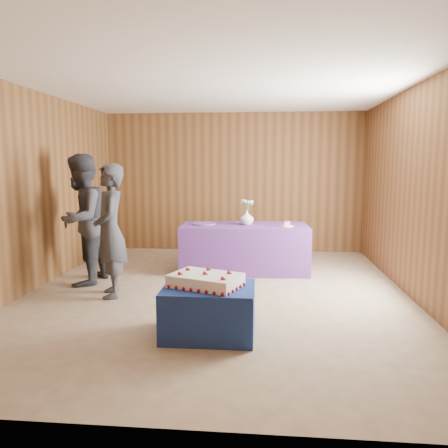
# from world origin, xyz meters

# --- Properties ---
(ground) EXTENTS (6.00, 6.00, 0.00)m
(ground) POSITION_xyz_m (0.00, 0.00, 0.00)
(ground) COLOR tan
(ground) RESTS_ON ground
(room_shell) EXTENTS (5.04, 6.04, 2.72)m
(room_shell) POSITION_xyz_m (0.00, 0.00, 1.80)
(room_shell) COLOR brown
(room_shell) RESTS_ON ground
(cake_table) EXTENTS (0.90, 0.70, 0.50)m
(cake_table) POSITION_xyz_m (0.08, -1.41, 0.25)
(cake_table) COLOR navy
(cake_table) RESTS_ON ground
(serving_table) EXTENTS (2.04, 1.00, 0.75)m
(serving_table) POSITION_xyz_m (0.30, 1.28, 0.38)
(serving_table) COLOR #64348F
(serving_table) RESTS_ON ground
(sheet_cake) EXTENTS (0.81, 0.68, 0.16)m
(sheet_cake) POSITION_xyz_m (0.05, -1.40, 0.56)
(sheet_cake) COLOR white
(sheet_cake) RESTS_ON cake_table
(vase) EXTENTS (0.28, 0.28, 0.23)m
(vase) POSITION_xyz_m (0.34, 1.31, 0.86)
(vase) COLOR white
(vase) RESTS_ON serving_table
(flower_spray) EXTENTS (0.21, 0.20, 0.16)m
(flower_spray) POSITION_xyz_m (0.34, 1.31, 1.11)
(flower_spray) COLOR #356B2B
(flower_spray) RESTS_ON vase
(platter) EXTENTS (0.44, 0.44, 0.02)m
(platter) POSITION_xyz_m (-0.35, 1.29, 0.76)
(platter) COLOR #6952A4
(platter) RESTS_ON serving_table
(plate) EXTENTS (0.23, 0.23, 0.01)m
(plate) POSITION_xyz_m (0.97, 1.16, 0.76)
(plate) COLOR white
(plate) RESTS_ON serving_table
(cake_slice) EXTENTS (0.09, 0.08, 0.09)m
(cake_slice) POSITION_xyz_m (0.97, 1.16, 0.80)
(cake_slice) COLOR white
(cake_slice) RESTS_ON plate
(knife) EXTENTS (0.26, 0.07, 0.00)m
(knife) POSITION_xyz_m (1.04, 0.98, 0.75)
(knife) COLOR silver
(knife) RESTS_ON serving_table
(guest_left) EXTENTS (0.61, 0.73, 1.72)m
(guest_left) POSITION_xyz_m (-1.35, -0.22, 0.86)
(guest_left) COLOR #33343C
(guest_left) RESTS_ON ground
(guest_right) EXTENTS (0.77, 0.95, 1.85)m
(guest_right) POSITION_xyz_m (-1.96, 0.33, 0.93)
(guest_right) COLOR #34363F
(guest_right) RESTS_ON ground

